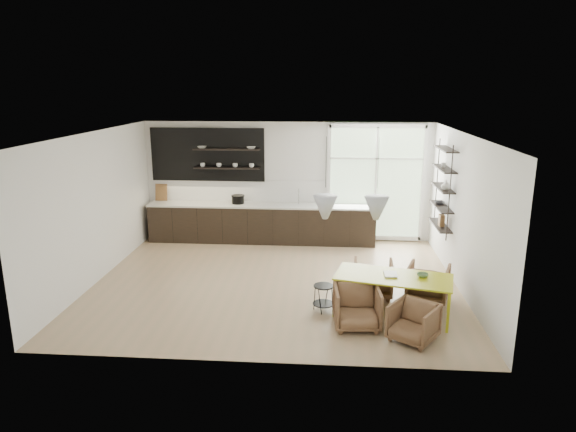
# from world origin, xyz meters

# --- Properties ---
(room) EXTENTS (7.02, 6.01, 2.91)m
(room) POSITION_xyz_m (0.58, 1.10, 1.46)
(room) COLOR tan
(room) RESTS_ON ground
(kitchen_run) EXTENTS (5.54, 0.69, 2.75)m
(kitchen_run) POSITION_xyz_m (-0.69, 2.69, 0.60)
(kitchen_run) COLOR black
(kitchen_run) RESTS_ON ground
(right_shelving) EXTENTS (0.26, 1.22, 1.90)m
(right_shelving) POSITION_xyz_m (3.36, 1.17, 1.65)
(right_shelving) COLOR black
(right_shelving) RESTS_ON ground
(dining_table) EXTENTS (2.04, 1.28, 0.69)m
(dining_table) POSITION_xyz_m (2.10, -1.31, 0.64)
(dining_table) COLOR #B6B815
(dining_table) RESTS_ON ground
(armchair_back_left) EXTENTS (0.74, 0.76, 0.66)m
(armchair_back_left) POSITION_xyz_m (1.84, -0.49, 0.33)
(armchair_back_left) COLOR brown
(armchair_back_left) RESTS_ON ground
(armchair_back_right) EXTENTS (0.89, 0.90, 0.65)m
(armchair_back_right) POSITION_xyz_m (2.81, -0.63, 0.33)
(armchair_back_right) COLOR brown
(armchair_back_right) RESTS_ON ground
(armchair_front_left) EXTENTS (0.76, 0.78, 0.67)m
(armchair_front_left) POSITION_xyz_m (1.48, -1.79, 0.33)
(armchair_front_left) COLOR brown
(armchair_front_left) RESTS_ON ground
(armchair_front_right) EXTENTS (0.89, 0.89, 0.59)m
(armchair_front_right) POSITION_xyz_m (2.31, -2.19, 0.30)
(armchair_front_right) COLOR brown
(armchair_front_right) RESTS_ON ground
(wire_stool) EXTENTS (0.37, 0.37, 0.46)m
(wire_stool) POSITION_xyz_m (0.95, -1.23, 0.30)
(wire_stool) COLOR black
(wire_stool) RESTS_ON ground
(table_book) EXTENTS (0.21, 0.29, 0.03)m
(table_book) POSITION_xyz_m (1.95, -1.27, 0.70)
(table_book) COLOR white
(table_book) RESTS_ON dining_table
(table_bowl) EXTENTS (0.22, 0.22, 0.06)m
(table_bowl) POSITION_xyz_m (2.57, -1.31, 0.72)
(table_bowl) COLOR #5D8152
(table_bowl) RESTS_ON dining_table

